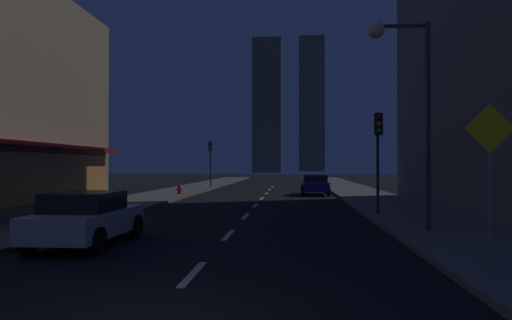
% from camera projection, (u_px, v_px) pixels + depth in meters
% --- Properties ---
extents(ground_plane, '(78.00, 136.00, 0.10)m').
position_uv_depth(ground_plane, '(268.00, 192.00, 38.04)').
color(ground_plane, black).
extents(sidewalk_right, '(4.00, 76.00, 0.15)m').
position_uv_depth(sidewalk_right, '(355.00, 191.00, 37.50)').
color(sidewalk_right, '#605E59').
rests_on(sidewalk_right, ground).
extents(sidewalk_left, '(4.00, 76.00, 0.15)m').
position_uv_depth(sidewalk_left, '(184.00, 190.00, 38.59)').
color(sidewalk_left, '#605E59').
rests_on(sidewalk_left, ground).
extents(lane_marking_center, '(0.16, 43.80, 0.01)m').
position_uv_depth(lane_marking_center, '(255.00, 206.00, 24.89)').
color(lane_marking_center, silver).
rests_on(lane_marking_center, ground).
extents(skyscraper_distant_tall, '(7.87, 5.74, 36.74)m').
position_uv_depth(skyscraper_distant_tall, '(267.00, 106.00, 128.52)').
color(skyscraper_distant_tall, '#645F4B').
rests_on(skyscraper_distant_tall, ground).
extents(skyscraper_distant_mid, '(8.31, 7.45, 44.58)m').
position_uv_depth(skyscraper_distant_mid, '(312.00, 105.00, 156.21)').
color(skyscraper_distant_mid, '#645F4B').
rests_on(skyscraper_distant_mid, ground).
extents(car_parked_near, '(1.98, 4.24, 1.45)m').
position_uv_depth(car_parked_near, '(87.00, 218.00, 12.71)').
color(car_parked_near, silver).
rests_on(car_parked_near, ground).
extents(car_parked_far, '(1.98, 4.24, 1.45)m').
position_uv_depth(car_parked_far, '(315.00, 185.00, 33.73)').
color(car_parked_far, navy).
rests_on(car_parked_far, ground).
extents(fire_hydrant_far_left, '(0.42, 0.30, 0.65)m').
position_uv_depth(fire_hydrant_far_left, '(179.00, 189.00, 32.51)').
color(fire_hydrant_far_left, red).
rests_on(fire_hydrant_far_left, sidewalk_left).
extents(traffic_light_near_right, '(0.32, 0.48, 4.20)m').
position_uv_depth(traffic_light_near_right, '(378.00, 140.00, 19.22)').
color(traffic_light_near_right, '#2D2D2D').
rests_on(traffic_light_near_right, sidewalk_right).
extents(traffic_light_far_left, '(0.32, 0.48, 4.20)m').
position_uv_depth(traffic_light_far_left, '(210.00, 154.00, 42.63)').
color(traffic_light_far_left, '#2D2D2D').
rests_on(traffic_light_far_left, sidewalk_left).
extents(street_lamp_right, '(1.96, 0.56, 6.58)m').
position_uv_depth(street_lamp_right, '(401.00, 73.00, 14.67)').
color(street_lamp_right, '#38383D').
rests_on(street_lamp_right, sidewalk_right).
extents(pedestrian_crossing_sign, '(0.91, 0.08, 3.15)m').
position_uv_depth(pedestrian_crossing_sign, '(490.00, 174.00, 8.59)').
color(pedestrian_crossing_sign, slate).
rests_on(pedestrian_crossing_sign, sidewalk_right).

